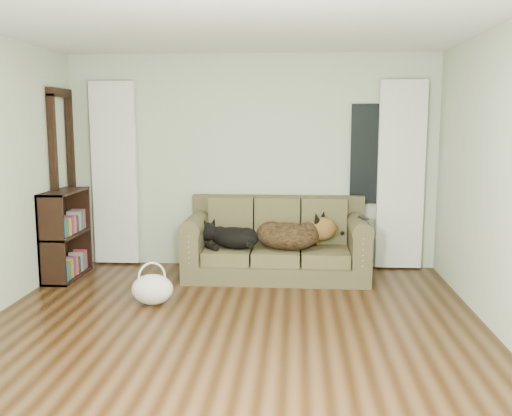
# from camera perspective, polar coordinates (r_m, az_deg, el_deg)

# --- Properties ---
(floor) EXTENTS (5.00, 5.00, 0.00)m
(floor) POSITION_cam_1_polar(r_m,az_deg,el_deg) (4.86, -2.79, -12.98)
(floor) COLOR black
(floor) RESTS_ON ground
(ceiling) EXTENTS (5.00, 5.00, 0.00)m
(ceiling) POSITION_cam_1_polar(r_m,az_deg,el_deg) (4.59, -3.04, 18.77)
(ceiling) COLOR white
(ceiling) RESTS_ON ground
(wall_back) EXTENTS (4.50, 0.04, 2.60)m
(wall_back) POSITION_cam_1_polar(r_m,az_deg,el_deg) (7.03, -0.44, 4.65)
(wall_back) COLOR #AAB99B
(wall_back) RESTS_ON ground
(curtain_left) EXTENTS (0.55, 0.08, 2.25)m
(curtain_left) POSITION_cam_1_polar(r_m,az_deg,el_deg) (7.29, -13.95, 3.36)
(curtain_left) COLOR white
(curtain_left) RESTS_ON ground
(curtain_right) EXTENTS (0.55, 0.08, 2.25)m
(curtain_right) POSITION_cam_1_polar(r_m,az_deg,el_deg) (7.05, 14.28, 3.17)
(curtain_right) COLOR white
(curtain_right) RESTS_ON ground
(window_pane) EXTENTS (0.50, 0.03, 1.20)m
(window_pane) POSITION_cam_1_polar(r_m,az_deg,el_deg) (7.03, 11.46, 5.30)
(window_pane) COLOR black
(window_pane) RESTS_ON wall_back
(door_casing) EXTENTS (0.07, 0.60, 2.10)m
(door_casing) POSITION_cam_1_polar(r_m,az_deg,el_deg) (7.13, -18.67, 2.24)
(door_casing) COLOR black
(door_casing) RESTS_ON ground
(sofa) EXTENTS (2.09, 0.90, 0.85)m
(sofa) POSITION_cam_1_polar(r_m,az_deg,el_deg) (6.60, 2.06, -3.07)
(sofa) COLOR brown
(sofa) RESTS_ON floor
(dog_black_lab) EXTENTS (0.71, 0.64, 0.25)m
(dog_black_lab) POSITION_cam_1_polar(r_m,az_deg,el_deg) (6.56, -2.45, -2.88)
(dog_black_lab) COLOR black
(dog_black_lab) RESTS_ON sofa
(dog_shepherd) EXTENTS (0.86, 0.69, 0.34)m
(dog_shepherd) POSITION_cam_1_polar(r_m,az_deg,el_deg) (6.52, 3.55, -2.86)
(dog_shepherd) COLOR black
(dog_shepherd) RESTS_ON sofa
(tv_remote) EXTENTS (0.11, 0.20, 0.02)m
(tv_remote) POSITION_cam_1_polar(r_m,az_deg,el_deg) (6.43, 10.68, -0.99)
(tv_remote) COLOR black
(tv_remote) RESTS_ON sofa
(tote_bag) EXTENTS (0.48, 0.41, 0.30)m
(tote_bag) POSITION_cam_1_polar(r_m,az_deg,el_deg) (5.77, -10.33, -7.92)
(tote_bag) COLOR silver
(tote_bag) RESTS_ON floor
(bookshelf) EXTENTS (0.37, 0.83, 1.01)m
(bookshelf) POSITION_cam_1_polar(r_m,az_deg,el_deg) (6.91, -18.50, -2.57)
(bookshelf) COLOR black
(bookshelf) RESTS_ON floor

